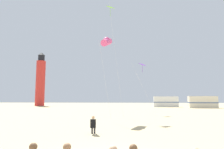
# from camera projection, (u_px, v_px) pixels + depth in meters

# --- Properties ---
(kite_flyer_standing) EXTENTS (0.36, 0.53, 1.16)m
(kite_flyer_standing) POSITION_uv_depth(u_px,v_px,m) (93.00, 124.00, 12.73)
(kite_flyer_standing) COLOR black
(kite_flyer_standing) RESTS_ON ground
(kite_diamond_violet) EXTENTS (3.31, 2.29, 7.51)m
(kite_diamond_violet) POSITION_uv_depth(u_px,v_px,m) (142.00, 66.00, 30.15)
(kite_diamond_violet) COLOR silver
(kite_diamond_violet) RESTS_ON ground
(kite_tube_rainbow) EXTENTS (1.31, 2.56, 8.86)m
(kite_tube_rainbow) POSITION_uv_depth(u_px,v_px,m) (107.00, 42.00, 21.20)
(kite_tube_rainbow) COLOR silver
(kite_tube_rainbow) RESTS_ON ground
(kite_diamond_lime) EXTENTS (2.22, 2.22, 14.16)m
(kite_diamond_lime) POSITION_uv_depth(u_px,v_px,m) (111.00, 13.00, 25.92)
(kite_diamond_lime) COLOR silver
(kite_diamond_lime) RESTS_ON ground
(lighthouse_distant) EXTENTS (2.80, 2.80, 16.80)m
(lighthouse_distant) POSITION_uv_depth(u_px,v_px,m) (40.00, 81.00, 63.15)
(lighthouse_distant) COLOR red
(lighthouse_distant) RESTS_ON ground
(rv_van_white) EXTENTS (6.61, 2.87, 2.80)m
(rv_van_white) POSITION_uv_depth(u_px,v_px,m) (166.00, 102.00, 54.80)
(rv_van_white) COLOR white
(rv_van_white) RESTS_ON ground
(rv_van_cream) EXTENTS (6.58, 2.75, 2.80)m
(rv_van_cream) POSITION_uv_depth(u_px,v_px,m) (202.00, 102.00, 48.38)
(rv_van_cream) COLOR beige
(rv_van_cream) RESTS_ON ground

